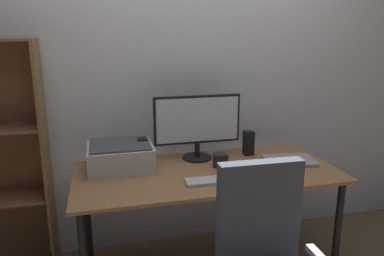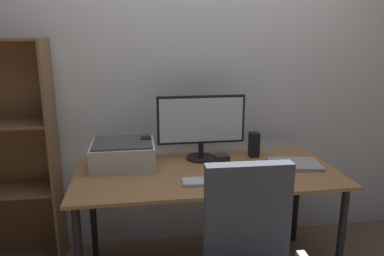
% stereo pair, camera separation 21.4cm
% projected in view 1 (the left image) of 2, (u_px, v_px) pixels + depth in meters
% --- Properties ---
extents(back_wall, '(6.40, 0.10, 2.60)m').
position_uv_depth(back_wall, '(186.00, 71.00, 2.67)').
color(back_wall, silver).
rests_on(back_wall, ground).
extents(desk, '(1.62, 0.75, 0.74)m').
position_uv_depth(desk, '(207.00, 182.00, 2.32)').
color(desk, olive).
rests_on(desk, ground).
extents(monitor, '(0.59, 0.20, 0.44)m').
position_uv_depth(monitor, '(197.00, 123.00, 2.45)').
color(monitor, black).
rests_on(monitor, desk).
extents(keyboard, '(0.29, 0.12, 0.02)m').
position_uv_depth(keyboard, '(210.00, 181.00, 2.11)').
color(keyboard, '#B7BABC').
rests_on(keyboard, desk).
extents(mouse, '(0.08, 0.11, 0.03)m').
position_uv_depth(mouse, '(244.00, 175.00, 2.18)').
color(mouse, black).
rests_on(mouse, desk).
extents(coffee_mug, '(0.10, 0.09, 0.09)m').
position_uv_depth(coffee_mug, '(219.00, 160.00, 2.35)').
color(coffee_mug, black).
rests_on(coffee_mug, desk).
extents(laptop, '(0.35, 0.27, 0.02)m').
position_uv_depth(laptop, '(290.00, 161.00, 2.44)').
color(laptop, '#99999E').
rests_on(laptop, desk).
extents(speaker_left, '(0.06, 0.07, 0.17)m').
position_uv_depth(speaker_left, '(143.00, 151.00, 2.40)').
color(speaker_left, black).
rests_on(speaker_left, desk).
extents(speaker_right, '(0.06, 0.07, 0.17)m').
position_uv_depth(speaker_right, '(248.00, 143.00, 2.58)').
color(speaker_right, black).
rests_on(speaker_right, desk).
extents(printer, '(0.40, 0.34, 0.16)m').
position_uv_depth(printer, '(120.00, 156.00, 2.32)').
color(printer, silver).
rests_on(printer, desk).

